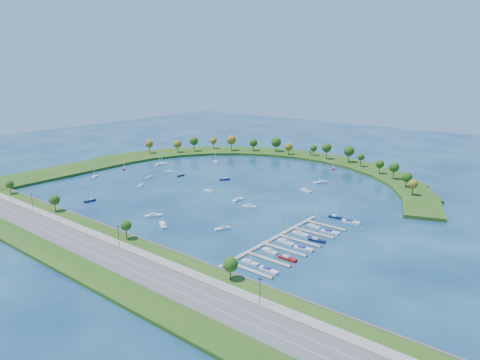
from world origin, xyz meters
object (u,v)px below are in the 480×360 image
Objects in this scene: moored_boat_5 at (249,206)px; moored_boat_7 at (238,199)px; docked_boat_7 at (317,240)px; docked_boat_10 at (336,217)px; moored_boat_19 at (216,161)px; docked_boat_3 at (287,258)px; moored_boat_11 at (154,215)px; docked_boat_5 at (303,248)px; moored_boat_15 at (163,224)px; docked_boat_0 at (250,262)px; docked_boat_6 at (300,233)px; docked_boat_9 at (330,232)px; docked_boat_2 at (270,250)px; docked_boat_11 at (351,222)px; moored_boat_2 at (225,179)px; moored_boat_14 at (163,163)px; dock_system at (285,243)px; moored_boat_0 at (150,177)px; moored_boat_9 at (306,190)px; moored_boat_10 at (90,200)px; moored_boat_6 at (170,172)px; moored_boat_13 at (94,177)px; moored_boat_18 at (124,168)px; moored_boat_8 at (181,175)px; docked_boat_1 at (268,270)px; docked_boat_4 at (285,242)px; moored_boat_16 at (140,185)px; moored_boat_1 at (321,182)px; moored_boat_12 at (208,190)px; moored_boat_4 at (222,228)px; harbor_tower at (310,152)px.

moored_boat_5 is 14.50m from moored_boat_7.
docked_boat_10 is (-8.09, 35.59, -0.02)m from docked_boat_7.
docked_boat_3 is at bearing 155.81° from moored_boat_19.
moored_boat_11 is at bearing -146.54° from docked_boat_10.
moored_boat_15 is at bearing -173.18° from docked_boat_5.
docked_boat_10 is at bearing 82.86° from docked_boat_0.
docked_boat_6 is 1.32× the size of docked_boat_9.
docked_boat_2 reaches higher than docked_boat_11.
moored_boat_14 is (-74.37, 5.97, 0.05)m from moored_boat_2.
dock_system is at bearing -129.69° from moored_boat_15.
moored_boat_0 is 69.80m from moored_boat_19.
moored_boat_9 is 1.05× the size of docked_boat_2.
moored_boat_2 is 96.71m from moored_boat_10.
moored_boat_6 is 0.89× the size of moored_boat_13.
moored_boat_18 is at bearing -40.54° from moored_boat_2.
moored_boat_14 is at bearing -72.90° from moored_boat_18.
moored_boat_15 is 94.54m from docked_boat_10.
docked_boat_1 is (142.99, -87.63, -0.18)m from moored_boat_8.
moored_boat_13 is at bearing 179.75° from docked_boat_6.
moored_boat_0 is 88.18m from moored_boat_11.
moored_boat_7 is 0.93× the size of moored_boat_15.
docked_boat_4 is (0.21, 0.19, 0.59)m from dock_system.
moored_boat_1 is at bearing -87.83° from moored_boat_16.
moored_boat_14 reaches higher than docked_boat_6.
moored_boat_18 is at bearing 172.74° from moored_boat_6.
moored_boat_12 reaches higher than moored_boat_0.
moored_boat_10 is 0.77× the size of moored_boat_15.
docked_boat_7 is at bearing 47.66° from dock_system.
dock_system is 27.80m from docked_boat_0.
docked_boat_10 is (2.42, 47.17, -0.05)m from docked_boat_4.
docked_boat_2 is (59.61, -50.38, -0.04)m from moored_boat_7.
moored_boat_10 is 75.24m from moored_boat_12.
docked_boat_9 is (10.44, 37.84, -0.21)m from docked_boat_2.
moored_boat_1 is at bearing -94.89° from moored_boat_13.
moored_boat_9 is at bearing 39.66° from moored_boat_1.
docked_boat_3 is at bearing -86.59° from docked_boat_10.
moored_boat_12 is at bearing 149.29° from docked_boat_3.
moored_boat_5 is at bearing 68.52° from moored_boat_8.
moored_boat_7 reaches higher than moored_boat_6.
moored_boat_11 reaches higher than moored_boat_12.
moored_boat_9 is 157.18m from moored_boat_13.
docked_boat_0 is at bearing -150.25° from moored_boat_16.
moored_boat_8 is at bearing 148.80° from docked_boat_5.
moored_boat_16 is 0.97× the size of docked_boat_7.
moored_boat_4 is 69.97m from moored_boat_12.
moored_boat_6 reaches higher than harbor_tower.
moored_boat_1 is 104.74m from moored_boat_8.
moored_boat_8 reaches higher than moored_boat_0.
moored_boat_14 is 201.89m from docked_boat_0.
docked_boat_10 is at bearing -117.98° from moored_boat_13.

